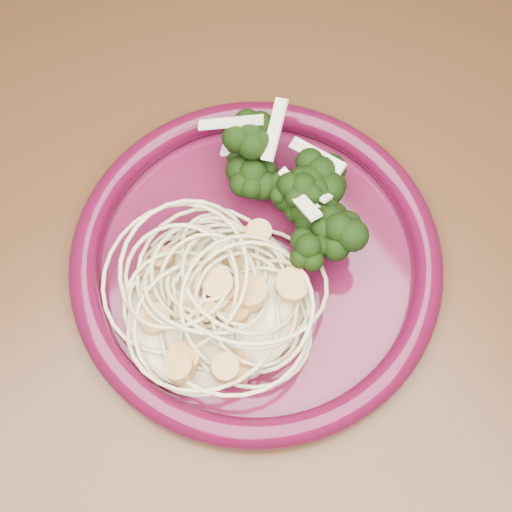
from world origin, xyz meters
name	(u,v)px	position (x,y,z in m)	size (l,w,h in m)	color
dining_table	(193,263)	(0.00, 0.00, 0.65)	(1.20, 0.80, 0.75)	#472814
dinner_plate	(256,260)	(0.03, -0.07, 0.76)	(0.38, 0.38, 0.03)	#460C22
spaghetti_pile	(217,300)	(-0.02, -0.09, 0.77)	(0.15, 0.13, 0.03)	beige
scallop_cluster	(214,283)	(-0.02, -0.09, 0.81)	(0.13, 0.13, 0.04)	#C79047
broccoli_pile	(302,196)	(0.08, -0.05, 0.78)	(0.09, 0.15, 0.05)	black
onion_garnish	(304,176)	(0.08, -0.05, 0.82)	(0.07, 0.10, 0.05)	beige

